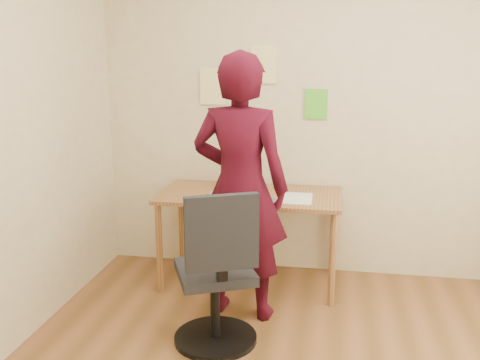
% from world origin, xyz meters
% --- Properties ---
extents(room, '(3.58, 3.58, 2.78)m').
position_xyz_m(room, '(0.00, 0.00, 1.35)').
color(room, brown).
rests_on(room, ground).
extents(desk, '(1.40, 0.70, 0.74)m').
position_xyz_m(desk, '(-0.47, 1.38, 0.65)').
color(desk, '#9B6535').
rests_on(desk, ground).
extents(laptop, '(0.41, 0.38, 0.25)m').
position_xyz_m(laptop, '(-0.58, 1.40, 0.79)').
color(laptop, '#AAAAB1').
rests_on(laptop, desk).
extents(paper_sheet, '(0.24, 0.34, 0.00)m').
position_xyz_m(paper_sheet, '(-0.10, 1.31, 0.74)').
color(paper_sheet, white).
rests_on(paper_sheet, desk).
extents(phone, '(0.08, 0.12, 0.01)m').
position_xyz_m(phone, '(-0.27, 1.17, 0.74)').
color(phone, black).
rests_on(phone, desk).
extents(wall_note_left, '(0.21, 0.00, 0.30)m').
position_xyz_m(wall_note_left, '(-0.84, 1.74, 1.54)').
color(wall_note_left, '#F4E191').
rests_on(wall_note_left, room).
extents(wall_note_mid, '(0.21, 0.00, 0.30)m').
position_xyz_m(wall_note_mid, '(-0.42, 1.74, 1.72)').
color(wall_note_mid, '#F4E191').
rests_on(wall_note_mid, room).
extents(wall_note_right, '(0.18, 0.00, 0.24)m').
position_xyz_m(wall_note_right, '(0.00, 1.74, 1.41)').
color(wall_note_right, '#56C82D').
rests_on(wall_note_right, room).
extents(office_chair, '(0.60, 0.61, 1.03)m').
position_xyz_m(office_chair, '(-0.51, 0.39, 0.44)').
color(office_chair, black).
rests_on(office_chair, ground).
extents(person, '(0.71, 0.51, 1.83)m').
position_xyz_m(person, '(-0.45, 0.87, 0.91)').
color(person, '#380714').
rests_on(person, ground).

